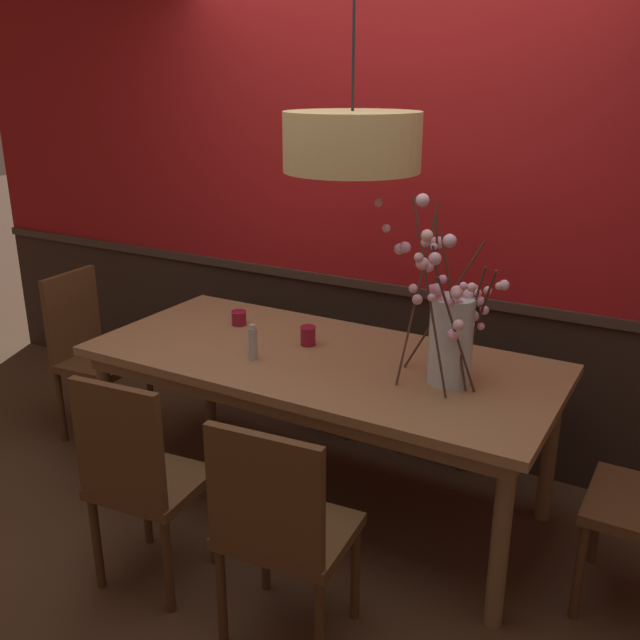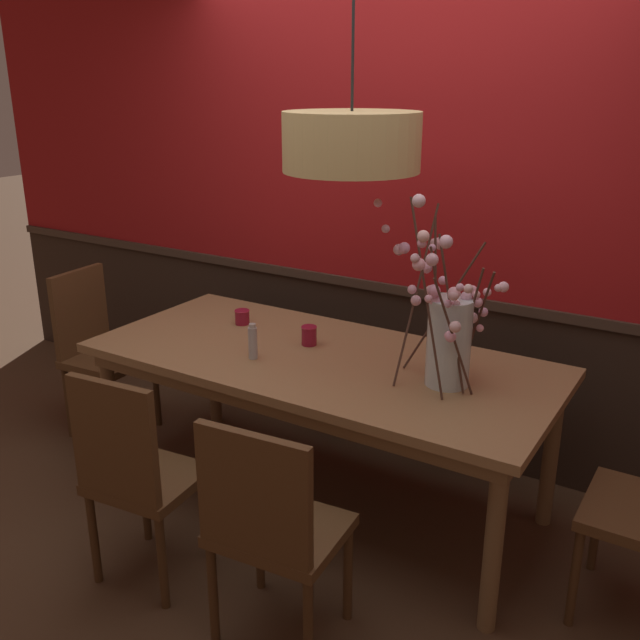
# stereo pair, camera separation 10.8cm
# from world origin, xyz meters

# --- Properties ---
(ground_plane) EXTENTS (24.00, 24.00, 0.00)m
(ground_plane) POSITION_xyz_m (0.00, 0.00, 0.00)
(ground_plane) COLOR #4C3321
(back_wall) EXTENTS (6.16, 0.14, 2.76)m
(back_wall) POSITION_xyz_m (0.00, 0.82, 1.37)
(back_wall) COLOR #2D2119
(back_wall) RESTS_ON ground
(dining_table) EXTENTS (2.17, 0.98, 0.77)m
(dining_table) POSITION_xyz_m (0.00, 0.00, 0.70)
(dining_table) COLOR #997047
(dining_table) RESTS_ON ground
(chair_near_side_right) EXTENTS (0.49, 0.42, 0.92)m
(chair_near_side_right) POSITION_xyz_m (0.34, -0.89, 0.51)
(chair_near_side_right) COLOR brown
(chair_near_side_right) RESTS_ON ground
(chair_far_side_left) EXTENTS (0.44, 0.46, 0.91)m
(chair_far_side_left) POSITION_xyz_m (-0.32, 0.89, 0.51)
(chair_far_side_left) COLOR brown
(chair_far_side_left) RESTS_ON ground
(chair_head_west_end) EXTENTS (0.45, 0.44, 0.96)m
(chair_head_west_end) POSITION_xyz_m (-1.50, -0.02, 0.53)
(chair_head_west_end) COLOR brown
(chair_head_west_end) RESTS_ON ground
(chair_near_side_left) EXTENTS (0.44, 0.42, 0.94)m
(chair_near_side_left) POSITION_xyz_m (-0.31, -0.89, 0.52)
(chair_near_side_left) COLOR brown
(chair_near_side_left) RESTS_ON ground
(chair_far_side_right) EXTENTS (0.44, 0.43, 0.89)m
(chair_far_side_right) POSITION_xyz_m (0.34, 0.87, 0.51)
(chair_far_side_right) COLOR brown
(chair_far_side_right) RESTS_ON ground
(vase_with_blossoms) EXTENTS (0.55, 0.53, 0.82)m
(vase_with_blossoms) POSITION_xyz_m (0.61, 0.01, 1.00)
(vase_with_blossoms) COLOR silver
(vase_with_blossoms) RESTS_ON dining_table
(candle_holder_nearer_center) EXTENTS (0.08, 0.08, 0.08)m
(candle_holder_nearer_center) POSITION_xyz_m (-0.58, 0.16, 0.81)
(candle_holder_nearer_center) COLOR maroon
(candle_holder_nearer_center) RESTS_ON dining_table
(candle_holder_nearer_edge) EXTENTS (0.08, 0.08, 0.09)m
(candle_holder_nearer_edge) POSITION_xyz_m (-0.12, 0.09, 0.82)
(candle_holder_nearer_edge) COLOR maroon
(candle_holder_nearer_edge) RESTS_ON dining_table
(condiment_bottle) EXTENTS (0.04, 0.04, 0.17)m
(condiment_bottle) POSITION_xyz_m (-0.24, -0.19, 0.85)
(condiment_bottle) COLOR #ADADB2
(condiment_bottle) RESTS_ON dining_table
(pendant_lamp) EXTENTS (0.57, 0.57, 1.14)m
(pendant_lamp) POSITION_xyz_m (0.15, 0.01, 1.75)
(pendant_lamp) COLOR tan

